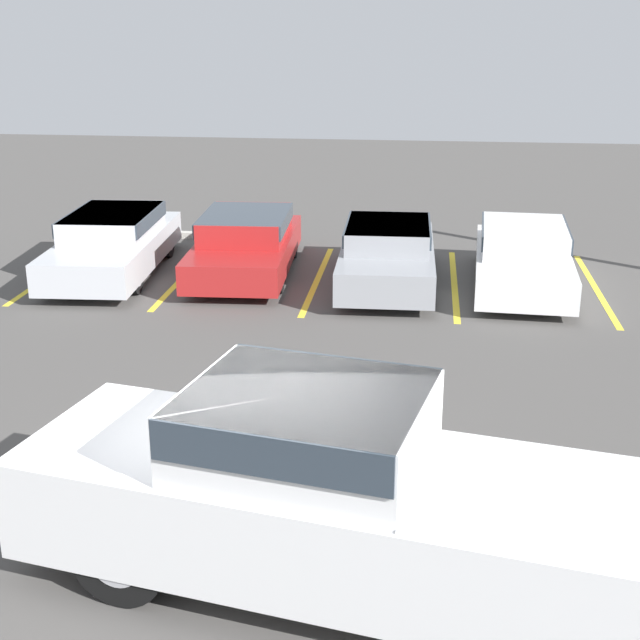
{
  "coord_description": "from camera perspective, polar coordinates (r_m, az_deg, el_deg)",
  "views": [
    {
      "loc": [
        1.71,
        -7.57,
        4.96
      ],
      "look_at": [
        0.33,
        3.87,
        1.0
      ],
      "focal_mm": 50.0,
      "sensor_mm": 36.0,
      "label": 1
    }
  ],
  "objects": [
    {
      "name": "wheel_stop_curb",
      "position": [
        21.28,
        -9.54,
        5.43
      ],
      "size": [
        1.82,
        0.2,
        0.14
      ],
      "primitive_type": "cube",
      "color": "#B7B2A8",
      "rests_on": "ground_plane"
    },
    {
      "name": "parked_sedan_c",
      "position": [
        17.17,
        4.35,
        4.36
      ],
      "size": [
        1.84,
        4.27,
        1.19
      ],
      "rotation": [
        0.0,
        0.0,
        -1.55
      ],
      "color": "gray",
      "rests_on": "ground_plane"
    },
    {
      "name": "parked_sedan_a",
      "position": [
        18.36,
        -13.1,
        4.95
      ],
      "size": [
        2.02,
        4.74,
        1.24
      ],
      "rotation": [
        0.0,
        0.0,
        -1.51
      ],
      "color": "#B7BABF",
      "rests_on": "ground_plane"
    },
    {
      "name": "stall_stripe_e",
      "position": [
        17.82,
        17.23,
        1.95
      ],
      "size": [
        0.12,
        4.82,
        0.01
      ],
      "primitive_type": "cube",
      "color": "yellow",
      "rests_on": "ground_plane"
    },
    {
      "name": "stall_stripe_d",
      "position": [
        17.52,
        8.59,
        2.33
      ],
      "size": [
        0.12,
        4.82,
        0.01
      ],
      "primitive_type": "cube",
      "color": "yellow",
      "rests_on": "ground_plane"
    },
    {
      "name": "stall_stripe_b",
      "position": [
        18.15,
        -8.59,
        2.91
      ],
      "size": [
        0.12,
        4.82,
        0.01
      ],
      "primitive_type": "cube",
      "color": "yellow",
      "rests_on": "ground_plane"
    },
    {
      "name": "parked_sedan_b",
      "position": [
        17.96,
        -4.79,
        5.02
      ],
      "size": [
        2.02,
        4.49,
        1.21
      ],
      "rotation": [
        0.0,
        0.0,
        -1.52
      ],
      "color": "maroon",
      "rests_on": "ground_plane"
    },
    {
      "name": "stall_stripe_a",
      "position": [
        19.02,
        -16.42,
        3.09
      ],
      "size": [
        0.12,
        4.82,
        0.01
      ],
      "primitive_type": "cube",
      "color": "yellow",
      "rests_on": "ground_plane"
    },
    {
      "name": "stall_stripe_c",
      "position": [
        17.64,
        -0.15,
        2.65
      ],
      "size": [
        0.12,
        4.82,
        0.01
      ],
      "primitive_type": "cube",
      "color": "yellow",
      "rests_on": "ground_plane"
    },
    {
      "name": "parked_sedan_d",
      "position": [
        17.35,
        12.86,
        4.09
      ],
      "size": [
        1.96,
        4.33,
        1.21
      ],
      "rotation": [
        0.0,
        0.0,
        -1.62
      ],
      "color": "silver",
      "rests_on": "ground_plane"
    },
    {
      "name": "pickup_truck",
      "position": [
        8.03,
        1.17,
        -11.07
      ],
      "size": [
        6.06,
        3.07,
        1.88
      ],
      "rotation": [
        0.0,
        0.0,
        -0.2
      ],
      "color": "white",
      "rests_on": "ground_plane"
    },
    {
      "name": "ground_plane",
      "position": [
        9.21,
        -5.1,
        -13.7
      ],
      "size": [
        60.0,
        60.0,
        0.0
      ],
      "primitive_type": "plane",
      "color": "#4C4947"
    }
  ]
}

